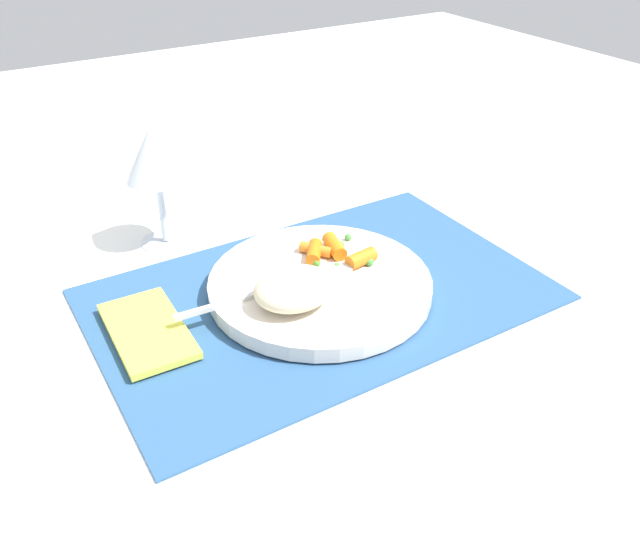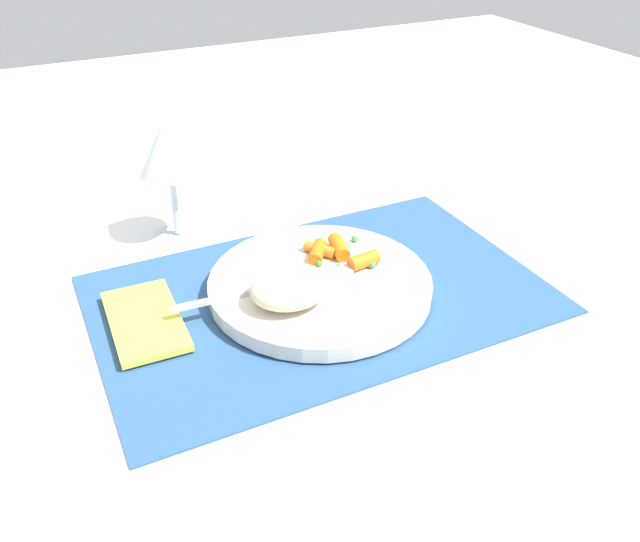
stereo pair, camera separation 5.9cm
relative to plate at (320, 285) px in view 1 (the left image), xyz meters
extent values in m
plane|color=white|center=(0.00, 0.00, -0.02)|extent=(2.40, 2.40, 0.00)
cube|color=#2D5684|center=(0.00, 0.00, -0.01)|extent=(0.51, 0.33, 0.01)
cylinder|color=silver|center=(0.00, 0.00, 0.00)|extent=(0.26, 0.26, 0.02)
ellipsoid|color=beige|center=(-0.05, -0.03, 0.03)|extent=(0.09, 0.08, 0.04)
cylinder|color=orange|center=(0.06, 0.00, 0.02)|extent=(0.04, 0.02, 0.02)
cylinder|color=orange|center=(0.02, 0.04, 0.02)|extent=(0.04, 0.04, 0.02)
cylinder|color=orange|center=(0.02, 0.05, 0.02)|extent=(0.03, 0.04, 0.01)
cylinder|color=orange|center=(0.05, 0.04, 0.02)|extent=(0.03, 0.05, 0.02)
sphere|color=green|center=(0.03, 0.04, 0.01)|extent=(0.01, 0.01, 0.01)
sphere|color=green|center=(0.03, 0.01, 0.01)|extent=(0.01, 0.01, 0.01)
sphere|color=#4C9E44|center=(0.08, 0.06, 0.01)|extent=(0.01, 0.01, 0.01)
sphere|color=green|center=(0.04, 0.03, 0.01)|extent=(0.01, 0.01, 0.01)
sphere|color=#54A935|center=(0.03, 0.06, 0.01)|extent=(0.01, 0.01, 0.01)
sphere|color=#569833|center=(0.01, 0.02, 0.01)|extent=(0.01, 0.01, 0.01)
sphere|color=green|center=(0.07, 0.00, 0.01)|extent=(0.01, 0.01, 0.01)
sphere|color=#57B045|center=(0.03, 0.05, 0.01)|extent=(0.01, 0.01, 0.01)
sphere|color=#55903F|center=(0.06, 0.05, 0.01)|extent=(0.01, 0.01, 0.01)
sphere|color=#469644|center=(0.06, -0.01, 0.01)|extent=(0.01, 0.01, 0.01)
cube|color=silver|center=(0.02, 0.00, 0.01)|extent=(0.05, 0.02, 0.01)
cube|color=silver|center=(-0.09, 0.01, 0.01)|extent=(0.17, 0.02, 0.01)
cylinder|color=silver|center=(-0.11, 0.21, -0.01)|extent=(0.07, 0.07, 0.00)
cylinder|color=silver|center=(-0.11, 0.21, 0.03)|extent=(0.01, 0.01, 0.09)
cone|color=silver|center=(-0.11, 0.21, 0.11)|extent=(0.08, 0.08, 0.07)
cube|color=#EAE54C|center=(-0.20, 0.03, -0.01)|extent=(0.08, 0.14, 0.01)
camera|label=1|loc=(-0.33, -0.54, 0.42)|focal=36.80mm
camera|label=2|loc=(-0.28, -0.57, 0.42)|focal=36.80mm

